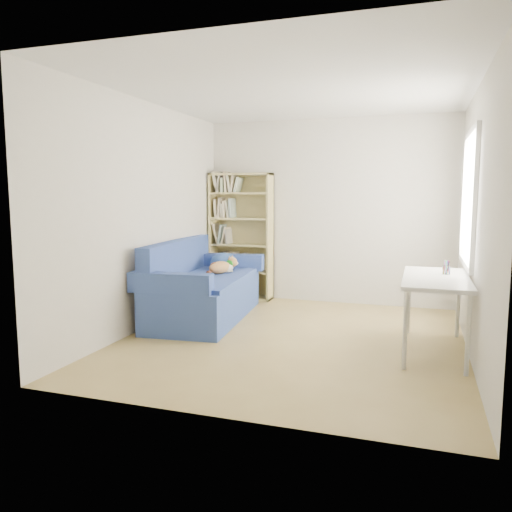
{
  "coord_description": "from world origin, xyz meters",
  "views": [
    {
      "loc": [
        1.26,
        -5.06,
        1.55
      ],
      "look_at": [
        -0.5,
        0.27,
        0.85
      ],
      "focal_mm": 35.0,
      "sensor_mm": 36.0,
      "label": 1
    }
  ],
  "objects_px": {
    "bookshelf": "(241,241)",
    "sofa": "(202,289)",
    "desk": "(436,283)",
    "pen_cup": "(446,269)"
  },
  "relations": [
    {
      "from": "sofa",
      "to": "desk",
      "type": "bearing_deg",
      "value": -16.37
    },
    {
      "from": "bookshelf",
      "to": "sofa",
      "type": "bearing_deg",
      "value": -92.51
    },
    {
      "from": "sofa",
      "to": "desk",
      "type": "xyz_separation_m",
      "value": [
        2.73,
        -0.53,
        0.32
      ]
    },
    {
      "from": "sofa",
      "to": "pen_cup",
      "type": "xyz_separation_m",
      "value": [
        2.83,
        -0.35,
        0.44
      ]
    },
    {
      "from": "bookshelf",
      "to": "pen_cup",
      "type": "xyz_separation_m",
      "value": [
        2.78,
        -1.62,
        -0.05
      ]
    },
    {
      "from": "bookshelf",
      "to": "desk",
      "type": "relative_size",
      "value": 1.38
    },
    {
      "from": "sofa",
      "to": "bookshelf",
      "type": "distance_m",
      "value": 1.37
    },
    {
      "from": "bookshelf",
      "to": "pen_cup",
      "type": "height_order",
      "value": "bookshelf"
    },
    {
      "from": "bookshelf",
      "to": "pen_cup",
      "type": "distance_m",
      "value": 3.22
    },
    {
      "from": "bookshelf",
      "to": "desk",
      "type": "distance_m",
      "value": 3.24
    }
  ]
}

